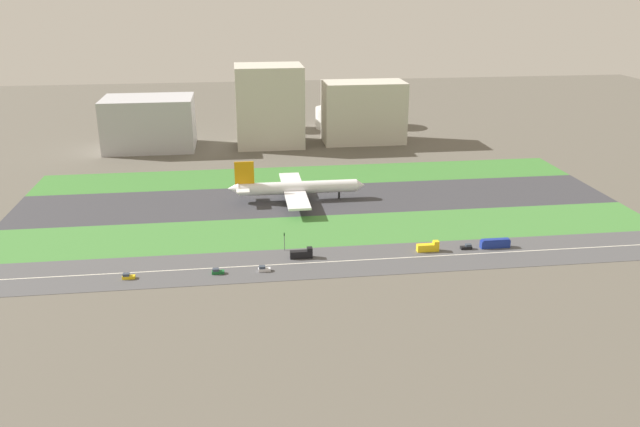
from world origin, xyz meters
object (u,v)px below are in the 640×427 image
(truck_1, at_px, (428,247))
(hangar_building, at_px, (269,106))
(truck_0, at_px, (302,254))
(car_0, at_px, (467,247))
(fuel_tank_centre, at_px, (332,118))
(terminal_building, at_px, (149,123))
(office_tower, at_px, (364,112))
(airliner, at_px, (295,188))
(traffic_light, at_px, (284,240))
(bus_0, at_px, (495,243))
(fuel_tank_west, at_px, (283,119))
(car_1, at_px, (217,272))
(fuel_tank_east, at_px, (383,117))
(car_2, at_px, (128,276))
(car_3, at_px, (264,269))

(truck_1, relative_size, hangar_building, 0.17)
(truck_1, distance_m, truck_0, 48.83)
(car_0, height_order, truck_0, truck_0)
(truck_0, distance_m, fuel_tank_centre, 231.68)
(car_0, height_order, terminal_building, terminal_building)
(truck_0, xyz_separation_m, office_tower, (59.31, 182.00, 17.71))
(airliner, bearing_deg, traffic_light, -99.20)
(airliner, height_order, fuel_tank_centre, airliner)
(bus_0, height_order, terminal_building, terminal_building)
(terminal_building, distance_m, fuel_tank_west, 97.73)
(terminal_building, distance_m, hangar_building, 74.80)
(airliner, height_order, car_1, airliner)
(terminal_building, relative_size, fuel_tank_west, 2.16)
(airliner, distance_m, truck_1, 81.67)
(car_0, relative_size, fuel_tank_east, 0.17)
(hangar_building, distance_m, office_tower, 60.62)
(terminal_building, height_order, hangar_building, hangar_building)
(truck_1, distance_m, car_2, 111.23)
(traffic_light, xyz_separation_m, fuel_tank_west, (16.97, 219.01, 3.32))
(airliner, distance_m, fuel_tank_centre, 164.50)
(hangar_building, bearing_deg, terminal_building, 180.00)
(car_0, bearing_deg, airliner, 131.59)
(airliner, height_order, bus_0, airliner)
(car_2, bearing_deg, car_0, -175.47)
(car_2, height_order, fuel_tank_west, fuel_tank_west)
(bus_0, bearing_deg, car_3, -173.68)
(airliner, xyz_separation_m, fuel_tank_west, (7.25, 159.00, 1.38))
(car_3, relative_size, fuel_tank_east, 0.17)
(car_2, relative_size, office_tower, 0.09)
(terminal_building, bearing_deg, car_1, -77.05)
(bus_0, distance_m, truck_0, 75.56)
(car_2, distance_m, fuel_tank_east, 277.69)
(office_tower, bearing_deg, hangar_building, 180.00)
(hangar_building, relative_size, fuel_tank_east, 1.98)
(bus_0, height_order, fuel_tank_east, fuel_tank_east)
(truck_1, bearing_deg, airliner, 123.50)
(fuel_tank_east, bearing_deg, truck_1, -98.47)
(hangar_building, bearing_deg, car_1, -98.91)
(bus_0, relative_size, car_1, 2.64)
(bus_0, distance_m, fuel_tank_centre, 228.98)
(car_3, height_order, fuel_tank_east, fuel_tank_east)
(fuel_tank_centre, xyz_separation_m, fuel_tank_east, (36.63, 0.00, -0.20))
(airliner, distance_m, office_tower, 127.47)
(car_2, relative_size, car_0, 1.00)
(airliner, height_order, fuel_tank_west, airliner)
(car_1, bearing_deg, car_3, -180.00)
(airliner, relative_size, hangar_building, 1.30)
(car_2, distance_m, car_0, 126.52)
(car_0, relative_size, hangar_building, 0.09)
(car_3, distance_m, truck_0, 17.87)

